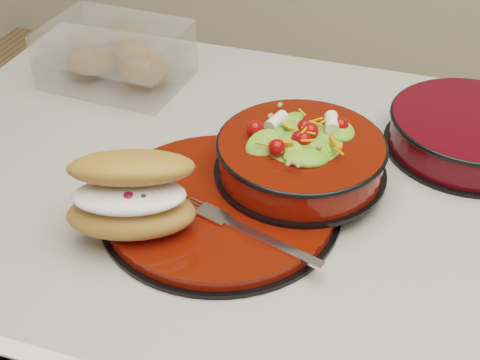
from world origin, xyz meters
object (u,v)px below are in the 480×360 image
(dinner_plate, at_px, (221,205))
(salad_bowl, at_px, (301,151))
(fork, at_px, (254,233))
(pastry_box, at_px, (117,56))
(extra_bowl, at_px, (471,131))
(croissant, at_px, (132,195))

(dinner_plate, relative_size, salad_bowl, 1.35)
(salad_bowl, height_order, fork, salad_bowl)
(salad_bowl, relative_size, fork, 1.32)
(salad_bowl, distance_m, fork, 0.14)
(pastry_box, relative_size, extra_bowl, 0.96)
(salad_bowl, distance_m, pastry_box, 0.41)
(dinner_plate, xyz_separation_m, pastry_box, (-0.28, 0.28, 0.03))
(fork, xyz_separation_m, pastry_box, (-0.34, 0.33, 0.02))
(fork, bearing_deg, pastry_box, 63.68)
(pastry_box, xyz_separation_m, extra_bowl, (0.57, -0.03, -0.01))
(extra_bowl, bearing_deg, salad_bowl, -142.52)
(dinner_plate, height_order, fork, fork)
(dinner_plate, relative_size, fork, 1.78)
(salad_bowl, xyz_separation_m, pastry_box, (-0.36, 0.19, -0.01))
(dinner_plate, distance_m, pastry_box, 0.40)
(croissant, height_order, pastry_box, croissant)
(fork, xyz_separation_m, extra_bowl, (0.23, 0.30, 0.01))
(pastry_box, bearing_deg, croissant, -56.90)
(salad_bowl, bearing_deg, croissant, -134.81)
(salad_bowl, bearing_deg, dinner_plate, -133.45)
(croissant, relative_size, extra_bowl, 0.72)
(pastry_box, bearing_deg, fork, -40.17)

